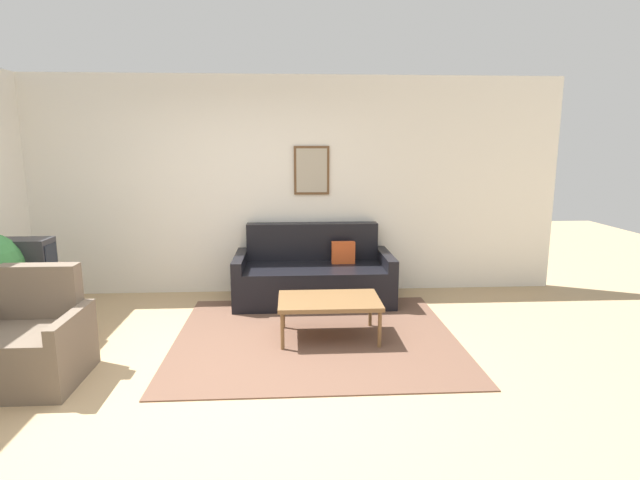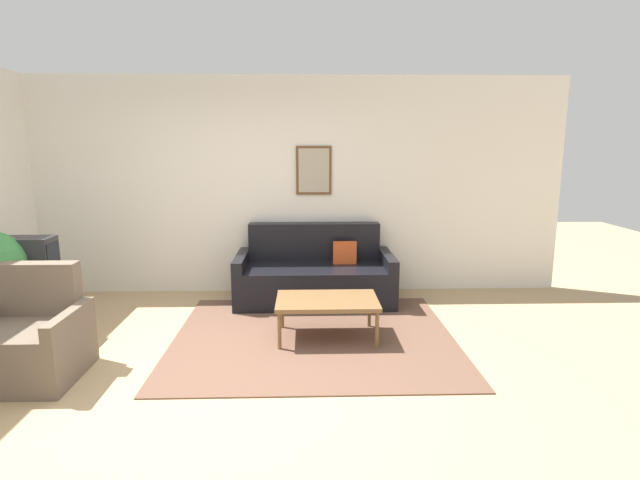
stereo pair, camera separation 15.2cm
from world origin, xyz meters
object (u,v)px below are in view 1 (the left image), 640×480
at_px(tv, 18,263).
at_px(armchair, 29,345).
at_px(couch, 314,276).
at_px(coffee_table, 329,302).

distance_m(tv, armchair, 1.13).
relative_size(couch, coffee_table, 1.90).
bearing_deg(tv, armchair, -61.03).
xyz_separation_m(couch, tv, (-2.86, -1.06, 0.45)).
bearing_deg(armchair, coffee_table, 36.08).
height_order(tv, armchair, tv).
relative_size(coffee_table, armchair, 1.10).
bearing_deg(couch, armchair, -140.17).
bearing_deg(armchair, tv, 138.02).
distance_m(couch, armchair, 3.07).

